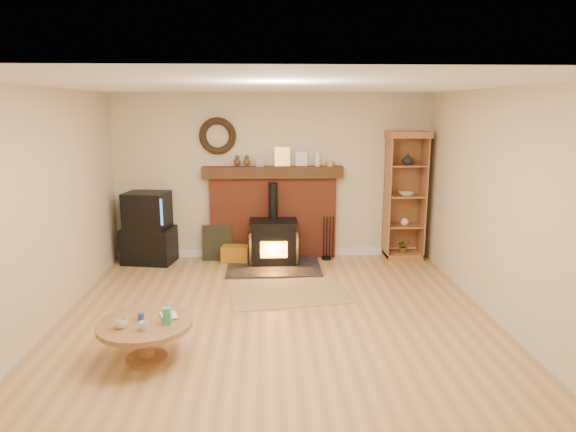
{
  "coord_description": "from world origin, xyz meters",
  "views": [
    {
      "loc": [
        -0.11,
        -5.35,
        2.4
      ],
      "look_at": [
        0.17,
        1.0,
        1.04
      ],
      "focal_mm": 32.0,
      "sensor_mm": 36.0,
      "label": 1
    }
  ],
  "objects_px": {
    "coffee_table": "(145,329)",
    "curio_cabinet": "(405,196)",
    "tv_unit": "(148,229)",
    "wood_stove": "(274,244)"
  },
  "relations": [
    {
      "from": "wood_stove",
      "to": "curio_cabinet",
      "type": "relative_size",
      "value": 0.69
    },
    {
      "from": "wood_stove",
      "to": "tv_unit",
      "type": "xyz_separation_m",
      "value": [
        -1.94,
        0.2,
        0.2
      ]
    },
    {
      "from": "wood_stove",
      "to": "tv_unit",
      "type": "distance_m",
      "value": 1.96
    },
    {
      "from": "wood_stove",
      "to": "coffee_table",
      "type": "distance_m",
      "value": 3.27
    },
    {
      "from": "tv_unit",
      "to": "coffee_table",
      "type": "bearing_deg",
      "value": -78.29
    },
    {
      "from": "coffee_table",
      "to": "curio_cabinet",
      "type": "bearing_deg",
      "value": 44.43
    },
    {
      "from": "wood_stove",
      "to": "tv_unit",
      "type": "bearing_deg",
      "value": 174.17
    },
    {
      "from": "wood_stove",
      "to": "tv_unit",
      "type": "relative_size",
      "value": 1.26
    },
    {
      "from": "tv_unit",
      "to": "curio_cabinet",
      "type": "xyz_separation_m",
      "value": [
        4.02,
        0.09,
        0.48
      ]
    },
    {
      "from": "tv_unit",
      "to": "coffee_table",
      "type": "height_order",
      "value": "tv_unit"
    }
  ]
}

